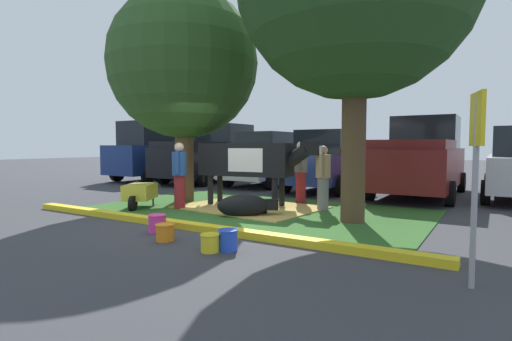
# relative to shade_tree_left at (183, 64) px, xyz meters

# --- Properties ---
(ground_plane) EXTENTS (80.00, 80.00, 0.00)m
(ground_plane) POSITION_rel_shade_tree_left_xyz_m (2.16, -1.85, -3.66)
(ground_plane) COLOR #38383D
(grass_island) EXTENTS (7.66, 4.43, 0.02)m
(grass_island) POSITION_rel_shade_tree_left_xyz_m (2.39, -0.24, -3.65)
(grass_island) COLOR #2D5B23
(grass_island) RESTS_ON ground
(curb_yellow) EXTENTS (8.86, 0.24, 0.12)m
(curb_yellow) POSITION_rel_shade_tree_left_xyz_m (2.39, -2.60, -3.60)
(curb_yellow) COLOR yellow
(curb_yellow) RESTS_ON ground
(hay_bedding) EXTENTS (3.44, 2.73, 0.04)m
(hay_bedding) POSITION_rel_shade_tree_left_xyz_m (2.11, -0.06, -3.63)
(hay_bedding) COLOR tan
(hay_bedding) RESTS_ON ground
(shade_tree_left) EXTENTS (3.94, 3.94, 5.65)m
(shade_tree_left) POSITION_rel_shade_tree_left_xyz_m (0.00, 0.00, 0.00)
(shade_tree_left) COLOR brown
(shade_tree_left) RESTS_ON ground
(cow_holstein) EXTENTS (3.12, 1.02, 1.61)m
(cow_holstein) POSITION_rel_shade_tree_left_xyz_m (1.98, 0.16, -2.51)
(cow_holstein) COLOR black
(cow_holstein) RESTS_ON ground
(calf_lying) EXTENTS (1.24, 1.04, 0.48)m
(calf_lying) POSITION_rel_shade_tree_left_xyz_m (2.64, -1.06, -3.42)
(calf_lying) COLOR black
(calf_lying) RESTS_ON ground
(person_handler) EXTENTS (0.38, 0.42, 1.62)m
(person_handler) POSITION_rel_shade_tree_left_xyz_m (2.82, 1.33, -2.79)
(person_handler) COLOR maroon
(person_handler) RESTS_ON ground
(person_visitor_near) EXTENTS (0.34, 0.53, 1.51)m
(person_visitor_near) POSITION_rel_shade_tree_left_xyz_m (3.75, 0.54, -2.85)
(person_visitor_near) COLOR slate
(person_visitor_near) RESTS_ON ground
(person_visitor_far) EXTENTS (0.34, 0.48, 1.58)m
(person_visitor_far) POSITION_rel_shade_tree_left_xyz_m (0.78, -1.04, -2.81)
(person_visitor_far) COLOR maroon
(person_visitor_far) RESTS_ON ground
(wheelbarrow) EXTENTS (1.13, 1.54, 0.63)m
(wheelbarrow) POSITION_rel_shade_tree_left_xyz_m (-0.17, -1.41, -3.27)
(wheelbarrow) COLOR gold
(wheelbarrow) RESTS_ON ground
(parking_sign) EXTENTS (0.16, 0.43, 2.07)m
(parking_sign) POSITION_rel_shade_tree_left_xyz_m (6.98, -3.27, -2.20)
(parking_sign) COLOR #99999E
(parking_sign) RESTS_ON ground
(bucket_pink) EXTENTS (0.32, 0.32, 0.32)m
(bucket_pink) POSITION_rel_shade_tree_left_xyz_m (2.16, -3.11, -3.49)
(bucket_pink) COLOR #EA3893
(bucket_pink) RESTS_ON ground
(bucket_orange) EXTENTS (0.31, 0.31, 0.27)m
(bucket_orange) POSITION_rel_shade_tree_left_xyz_m (2.71, -3.48, -3.51)
(bucket_orange) COLOR orange
(bucket_orange) RESTS_ON ground
(bucket_yellow) EXTENTS (0.29, 0.29, 0.26)m
(bucket_yellow) POSITION_rel_shade_tree_left_xyz_m (3.72, -3.61, -3.52)
(bucket_yellow) COLOR yellow
(bucket_yellow) RESTS_ON ground
(bucket_blue) EXTENTS (0.30, 0.30, 0.31)m
(bucket_blue) POSITION_rel_shade_tree_left_xyz_m (3.90, -3.42, -3.50)
(bucket_blue) COLOR blue
(bucket_blue) RESTS_ON ground
(suv_black) EXTENTS (2.12, 4.60, 2.52)m
(suv_black) POSITION_rel_shade_tree_left_xyz_m (-5.56, 4.52, -2.39)
(suv_black) COLOR navy
(suv_black) RESTS_ON ground
(pickup_truck_black) EXTENTS (2.22, 5.40, 2.42)m
(pickup_truck_black) POSITION_rel_shade_tree_left_xyz_m (-2.98, 5.07, -2.54)
(pickup_truck_black) COLOR black
(pickup_truck_black) RESTS_ON ground
(hatchback_white) EXTENTS (2.02, 4.40, 2.02)m
(hatchback_white) POSITION_rel_shade_tree_left_xyz_m (-0.30, 5.06, -2.67)
(hatchback_white) COLOR silver
(hatchback_white) RESTS_ON ground
(sedan_blue) EXTENTS (2.02, 4.40, 2.02)m
(sedan_blue) POSITION_rel_shade_tree_left_xyz_m (2.31, 4.61, -2.67)
(sedan_blue) COLOR navy
(sedan_blue) RESTS_ON ground
(pickup_truck_maroon) EXTENTS (2.22, 5.40, 2.42)m
(pickup_truck_maroon) POSITION_rel_shade_tree_left_xyz_m (5.19, 4.68, -2.54)
(pickup_truck_maroon) COLOR maroon
(pickup_truck_maroon) RESTS_ON ground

